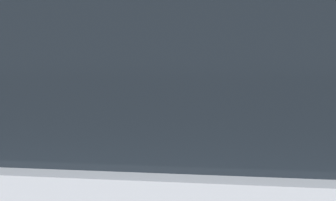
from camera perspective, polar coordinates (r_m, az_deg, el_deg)
parking_meter at (r=3.63m, az=5.96°, el=1.67°), size 0.16×0.17×1.55m
pedestrian_at_meter at (r=3.83m, az=-2.97°, el=-0.51°), size 0.70×0.50×1.68m
background_railing at (r=6.34m, az=9.21°, el=-0.75°), size 24.06×0.06×1.08m
backdrop_wall at (r=9.44m, az=10.03°, el=6.81°), size 32.00×0.50×3.85m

